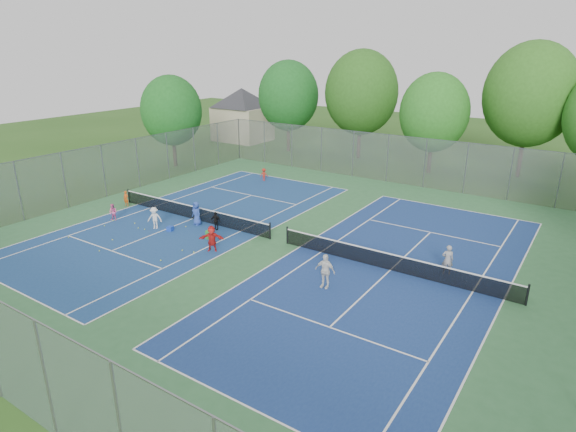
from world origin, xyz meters
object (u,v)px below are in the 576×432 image
object	(u,v)px
net_right	(391,262)
instructor	(448,260)
ball_hopper	(209,235)
net_left	(192,213)
ball_crate	(170,229)

from	to	relation	value
net_right	instructor	bearing A→B (deg)	25.62
net_right	ball_hopper	distance (m)	10.87
net_right	instructor	size ratio (longest dim) A/B	8.19
net_left	ball_hopper	world-z (taller)	net_left
net_left	net_right	distance (m)	14.00
net_left	net_right	size ratio (longest dim) A/B	1.00
net_right	ball_crate	bearing A→B (deg)	-170.17
ball_crate	ball_hopper	size ratio (longest dim) A/B	0.64
net_left	ball_hopper	size ratio (longest dim) A/B	23.64
ball_crate	instructor	world-z (taller)	instructor
net_left	instructor	world-z (taller)	instructor
net_left	ball_crate	size ratio (longest dim) A/B	37.00
net_left	instructor	xyz separation A→B (m)	(16.49, 1.20, 0.33)
ball_crate	instructor	size ratio (longest dim) A/B	0.22
net_right	ball_hopper	world-z (taller)	net_right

